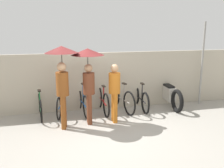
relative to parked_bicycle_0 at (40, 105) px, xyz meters
name	(u,v)px	position (x,y,z in m)	size (l,w,h in m)	color
ground_plane	(102,133)	(1.57, -1.59, -0.36)	(30.00, 30.00, 0.00)	#9E998E
back_wall	(90,81)	(1.57, 0.39, 0.56)	(12.17, 0.12, 1.84)	#B2A893
parked_bicycle_0	(40,105)	(0.00, 0.00, 0.00)	(0.44, 1.61, 1.11)	black
parked_bicycle_1	(61,103)	(0.63, 0.09, 0.00)	(0.49, 1.63, 0.99)	black
parked_bicycle_2	(82,102)	(1.26, 0.04, 0.01)	(0.44, 1.67, 1.01)	black
parked_bicycle_3	(102,100)	(1.89, 0.00, 0.03)	(0.44, 1.73, 0.97)	black
parked_bicycle_4	(121,98)	(2.52, 0.04, 0.03)	(0.51, 1.81, 1.01)	black
parked_bicycle_5	(140,98)	(3.15, 0.03, 0.00)	(0.44, 1.71, 1.02)	black
pedestrian_leading	(62,68)	(0.66, -0.93, 1.25)	(0.86, 0.86, 2.16)	brown
pedestrian_center	(88,67)	(1.36, -0.76, 1.21)	(0.89, 0.89, 2.07)	brown
pedestrian_trailing	(114,89)	(2.06, -0.89, 0.60)	(0.32, 0.32, 1.64)	#C66B1E
motorcycle	(168,94)	(4.17, 0.11, 0.05)	(0.58, 2.11, 0.94)	black
awning_pole	(202,64)	(5.36, 0.09, 1.04)	(0.07, 0.07, 2.80)	gray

